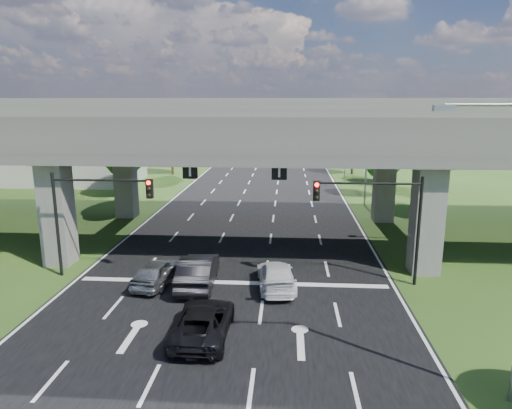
# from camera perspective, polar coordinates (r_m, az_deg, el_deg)

# --- Properties ---
(ground) EXTENTS (160.00, 160.00, 0.00)m
(ground) POSITION_cam_1_polar(r_m,az_deg,el_deg) (22.47, -4.07, -13.17)
(ground) COLOR #244014
(ground) RESTS_ON ground
(road) EXTENTS (18.00, 120.00, 0.03)m
(road) POSITION_cam_1_polar(r_m,az_deg,el_deg) (31.70, -1.56, -5.30)
(road) COLOR black
(road) RESTS_ON ground
(overpass) EXTENTS (80.00, 15.00, 10.00)m
(overpass) POSITION_cam_1_polar(r_m,az_deg,el_deg) (32.21, -1.30, 9.33)
(overpass) COLOR #3D3A37
(overpass) RESTS_ON ground
(warehouse) EXTENTS (20.00, 10.00, 4.00)m
(warehouse) POSITION_cam_1_polar(r_m,az_deg,el_deg) (62.65, -23.66, 4.44)
(warehouse) COLOR #9E9E99
(warehouse) RESTS_ON ground
(signal_right) EXTENTS (5.76, 0.54, 6.00)m
(signal_right) POSITION_cam_1_polar(r_m,az_deg,el_deg) (25.08, 15.08, -0.66)
(signal_right) COLOR black
(signal_right) RESTS_ON ground
(signal_left) EXTENTS (5.76, 0.54, 6.00)m
(signal_left) POSITION_cam_1_polar(r_m,az_deg,el_deg) (26.86, -19.77, -0.12)
(signal_left) COLOR black
(signal_left) RESTS_ON ground
(streetlight_far) EXTENTS (3.38, 0.25, 10.00)m
(streetlight_far) POSITION_cam_1_polar(r_m,az_deg,el_deg) (44.77, 13.25, 7.26)
(streetlight_far) COLOR gray
(streetlight_far) RESTS_ON ground
(streetlight_beyond) EXTENTS (3.38, 0.25, 10.00)m
(streetlight_beyond) POSITION_cam_1_polar(r_m,az_deg,el_deg) (60.57, 10.87, 8.68)
(streetlight_beyond) COLOR gray
(streetlight_beyond) RESTS_ON ground
(tree_left_near) EXTENTS (4.50, 4.50, 7.80)m
(tree_left_near) POSITION_cam_1_polar(r_m,az_deg,el_deg) (49.28, -16.21, 6.36)
(tree_left_near) COLOR black
(tree_left_near) RESTS_ON ground
(tree_left_mid) EXTENTS (3.91, 3.90, 6.76)m
(tree_left_mid) POSITION_cam_1_polar(r_m,az_deg,el_deg) (57.84, -16.28, 6.56)
(tree_left_mid) COLOR black
(tree_left_mid) RESTS_ON ground
(tree_left_far) EXTENTS (4.80, 4.80, 8.32)m
(tree_left_far) POSITION_cam_1_polar(r_m,az_deg,el_deg) (64.20, -10.49, 8.27)
(tree_left_far) COLOR black
(tree_left_far) RESTS_ON ground
(tree_right_near) EXTENTS (4.20, 4.20, 7.28)m
(tree_right_near) POSITION_cam_1_polar(r_m,az_deg,el_deg) (49.36, 15.84, 6.01)
(tree_right_near) COLOR black
(tree_right_near) RESTS_ON ground
(tree_right_mid) EXTENTS (3.91, 3.90, 6.76)m
(tree_right_mid) POSITION_cam_1_polar(r_m,az_deg,el_deg) (57.81, 17.16, 6.51)
(tree_right_mid) COLOR black
(tree_right_mid) RESTS_ON ground
(tree_right_far) EXTENTS (4.50, 4.50, 7.80)m
(tree_right_far) POSITION_cam_1_polar(r_m,az_deg,el_deg) (64.86, 12.14, 7.96)
(tree_right_far) COLOR black
(tree_right_far) RESTS_ON ground
(car_silver) EXTENTS (2.22, 4.33, 1.41)m
(car_silver) POSITION_cam_1_polar(r_m,az_deg,el_deg) (25.70, -12.25, -8.24)
(car_silver) COLOR #95999C
(car_silver) RESTS_ON road
(car_dark) EXTENTS (1.98, 5.16, 1.68)m
(car_dark) POSITION_cam_1_polar(r_m,az_deg,el_deg) (25.13, -7.25, -8.21)
(car_dark) COLOR black
(car_dark) RESTS_ON road
(car_white) EXTENTS (2.40, 4.83, 1.35)m
(car_white) POSITION_cam_1_polar(r_m,az_deg,el_deg) (24.74, 2.53, -8.87)
(car_white) COLOR silver
(car_white) RESTS_ON road
(car_trailing) EXTENTS (2.29, 4.89, 1.35)m
(car_trailing) POSITION_cam_1_polar(r_m,az_deg,el_deg) (20.05, -6.63, -14.32)
(car_trailing) COLOR black
(car_trailing) RESTS_ON road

